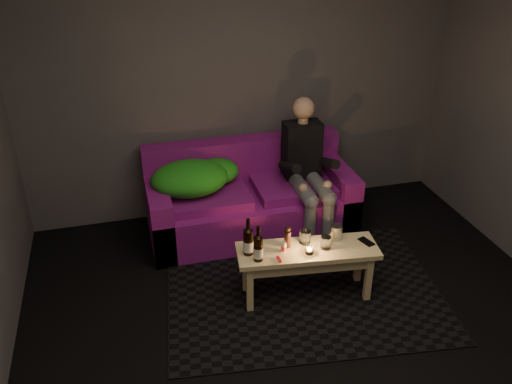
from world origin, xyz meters
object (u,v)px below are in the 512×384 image
person (307,167)px  steel_cup (336,232)px  sofa (249,200)px  beer_bottle_b (258,248)px  coffee_table (307,257)px  beer_bottle_a (248,241)px

person → steel_cup: 0.88m
sofa → beer_bottle_b: size_ratio=6.51×
person → coffee_table: (-0.32, -0.93, -0.28)m
beer_bottle_a → beer_bottle_b: size_ratio=1.05×
person → beer_bottle_b: (-0.71, -0.97, -0.10)m
coffee_table → steel_cup: size_ratio=8.85×
sofa → person: size_ratio=1.50×
person → beer_bottle_b: person is taller
sofa → beer_bottle_a: 1.09m
person → steel_cup: (-0.07, -0.86, -0.14)m
sofa → steel_cup: bearing=-67.5°
coffee_table → steel_cup: 0.29m
person → sofa: bearing=163.1°
sofa → beer_bottle_b: sofa is taller
sofa → person: person is taller
beer_bottle_b → steel_cup: bearing=9.5°
sofa → coffee_table: sofa is taller
person → beer_bottle_b: 1.21m
coffee_table → beer_bottle_a: 0.48m
coffee_table → beer_bottle_a: bearing=173.6°
coffee_table → sofa: bearing=99.1°
person → coffee_table: person is taller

